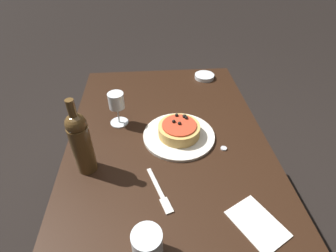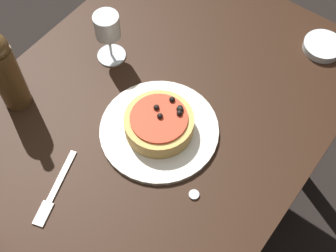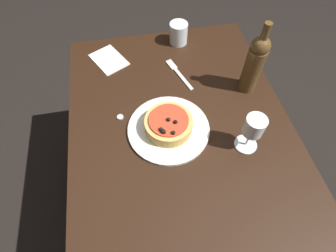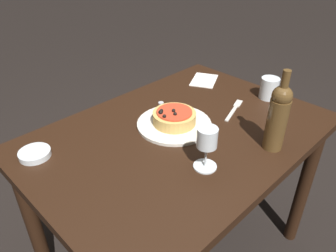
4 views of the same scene
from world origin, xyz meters
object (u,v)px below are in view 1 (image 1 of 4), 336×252
(wine_bottle, at_px, (81,142))
(bottle_cap, at_px, (224,148))
(water_cup, at_px, (147,245))
(side_bowl, at_px, (204,76))
(pizza, at_px, (179,130))
(wine_glass, at_px, (117,103))
(dining_table, at_px, (167,153))
(fork, at_px, (160,193))
(dinner_plate, at_px, (179,135))

(wine_bottle, bearing_deg, bottle_cap, 96.26)
(wine_bottle, bearing_deg, water_cup, 32.81)
(wine_bottle, distance_m, side_bowl, 0.83)
(bottle_cap, bearing_deg, pizza, -117.79)
(wine_glass, bearing_deg, dining_table, 64.84)
(dining_table, xyz_separation_m, wine_glass, (-0.09, -0.20, 0.21))
(pizza, xyz_separation_m, wine_glass, (-0.11, -0.25, 0.07))
(side_bowl, height_order, bottle_cap, side_bowl)
(wine_glass, relative_size, fork, 0.79)
(wine_glass, bearing_deg, water_cup, 11.06)
(water_cup, bearing_deg, wine_glass, -168.94)
(water_cup, bearing_deg, dining_table, 169.68)
(water_cup, xyz_separation_m, side_bowl, (-0.94, 0.33, -0.04))
(water_cup, bearing_deg, pizza, 163.81)
(dinner_plate, distance_m, side_bowl, 0.51)
(pizza, bearing_deg, bottle_cap, 62.21)
(water_cup, relative_size, fork, 0.51)
(dining_table, distance_m, pizza, 0.15)
(dining_table, bearing_deg, dinner_plate, 70.46)
(wine_bottle, distance_m, bottle_cap, 0.53)
(dinner_plate, distance_m, fork, 0.29)
(water_cup, distance_m, side_bowl, 1.00)
(fork, bearing_deg, water_cup, -31.09)
(wine_glass, height_order, fork, wine_glass)
(dinner_plate, bearing_deg, dining_table, -109.54)
(water_cup, height_order, side_bowl, water_cup)
(bottle_cap, bearing_deg, fork, -54.16)
(dining_table, bearing_deg, fork, -8.84)
(fork, bearing_deg, dining_table, 152.58)
(wine_glass, bearing_deg, wine_bottle, -20.72)
(wine_glass, relative_size, bottle_cap, 6.19)
(dinner_plate, bearing_deg, bottle_cap, 62.37)
(fork, relative_size, bottle_cap, 7.86)
(pizza, height_order, wine_glass, wine_glass)
(dining_table, distance_m, side_bowl, 0.53)
(pizza, bearing_deg, wine_glass, -114.01)
(side_bowl, bearing_deg, fork, -21.05)
(wine_bottle, bearing_deg, dinner_plate, 112.47)
(pizza, height_order, wine_bottle, wine_bottle)
(wine_glass, bearing_deg, fork, 22.11)
(wine_glass, distance_m, side_bowl, 0.58)
(wine_glass, height_order, wine_bottle, wine_bottle)
(wine_glass, relative_size, wine_bottle, 0.51)
(wine_glass, height_order, water_cup, wine_glass)
(side_bowl, distance_m, fork, 0.80)
(dining_table, xyz_separation_m, bottle_cap, (0.10, 0.21, 0.11))
(dining_table, xyz_separation_m, fork, (0.29, -0.04, 0.11))
(fork, distance_m, bottle_cap, 0.32)
(dining_table, distance_m, bottle_cap, 0.26)
(dinner_plate, xyz_separation_m, pizza, (-0.00, 0.00, 0.03))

